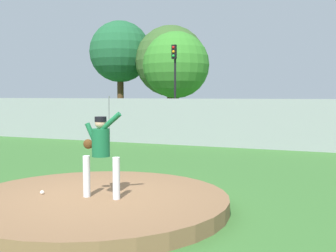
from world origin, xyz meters
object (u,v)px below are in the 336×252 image
(baseball, at_px, (42,192))
(traffic_light_near, at_px, (175,72))
(parked_car_charcoal, at_px, (289,122))
(pitcher_youth, at_px, (100,148))
(parked_car_red, at_px, (72,118))
(parked_car_navy, at_px, (141,118))
(traffic_cone_orange, at_px, (253,130))

(baseball, xyz_separation_m, traffic_light_near, (-5.00, 19.12, 3.33))
(baseball, height_order, parked_car_charcoal, parked_car_charcoal)
(pitcher_youth, height_order, parked_car_red, pitcher_youth)
(parked_car_navy, relative_size, parked_car_charcoal, 1.00)
(parked_car_charcoal, bearing_deg, parked_car_navy, 176.53)
(traffic_cone_orange, xyz_separation_m, traffic_light_near, (-5.81, 3.25, 3.38))
(pitcher_youth, relative_size, traffic_cone_orange, 2.84)
(traffic_light_near, bearing_deg, parked_car_charcoal, -30.35)
(pitcher_youth, bearing_deg, parked_car_navy, 113.99)
(parked_car_navy, bearing_deg, baseball, -70.09)
(parked_car_red, height_order, traffic_light_near, traffic_light_near)
(parked_car_red, relative_size, traffic_light_near, 0.79)
(traffic_cone_orange, height_order, traffic_light_near, traffic_light_near)
(traffic_cone_orange, bearing_deg, parked_car_red, -176.61)
(pitcher_youth, height_order, traffic_light_near, traffic_light_near)
(parked_car_navy, bearing_deg, traffic_cone_orange, 7.32)
(baseball, bearing_deg, pitcher_youth, 9.60)
(pitcher_youth, distance_m, parked_car_red, 18.86)
(parked_car_navy, distance_m, traffic_light_near, 4.95)
(baseball, relative_size, parked_car_charcoal, 0.02)
(parked_car_charcoal, relative_size, traffic_cone_orange, 8.28)
(baseball, height_order, parked_car_navy, parked_car_navy)
(baseball, bearing_deg, traffic_light_near, 104.65)
(parked_car_red, xyz_separation_m, traffic_cone_orange, (11.05, 0.65, -0.49))
(pitcher_youth, bearing_deg, parked_car_red, 127.19)
(parked_car_navy, xyz_separation_m, parked_car_charcoal, (8.24, -0.50, -0.03))
(traffic_light_near, bearing_deg, baseball, -75.35)
(pitcher_youth, xyz_separation_m, parked_car_navy, (-6.62, 14.87, -0.34))
(baseball, xyz_separation_m, parked_car_navy, (-5.46, 15.06, 0.53))
(traffic_cone_orange, bearing_deg, parked_car_navy, -172.68)
(baseball, height_order, traffic_light_near, traffic_light_near)
(baseball, bearing_deg, parked_car_red, 123.93)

